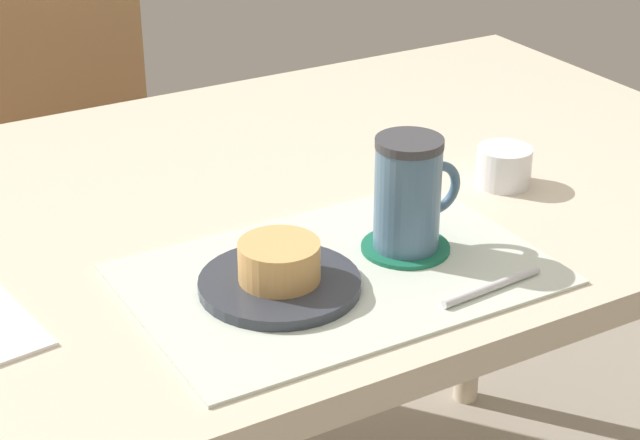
# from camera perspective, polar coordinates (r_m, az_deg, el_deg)

# --- Properties ---
(dining_table) EXTENTS (1.28, 0.82, 0.75)m
(dining_table) POSITION_cam_1_polar(r_m,az_deg,el_deg) (1.39, -1.13, -1.18)
(dining_table) COLOR beige
(dining_table) RESTS_ON ground_plane
(wooden_chair) EXTENTS (0.46, 0.46, 0.94)m
(wooden_chair) POSITION_cam_1_polar(r_m,az_deg,el_deg) (2.03, -13.53, 2.40)
(wooden_chair) COLOR #997047
(wooden_chair) RESTS_ON ground_plane
(placemat) EXTENTS (0.44, 0.30, 0.00)m
(placemat) POSITION_cam_1_polar(r_m,az_deg,el_deg) (1.15, 1.00, -2.92)
(placemat) COLOR silver
(placemat) RESTS_ON dining_table
(pastry_plate) EXTENTS (0.17, 0.17, 0.01)m
(pastry_plate) POSITION_cam_1_polar(r_m,az_deg,el_deg) (1.11, -2.16, -3.42)
(pastry_plate) COLOR #333842
(pastry_plate) RESTS_ON placemat
(pastry) EXTENTS (0.09, 0.09, 0.04)m
(pastry) POSITION_cam_1_polar(r_m,az_deg,el_deg) (1.10, -2.19, -2.21)
(pastry) COLOR #E0A860
(pastry) RESTS_ON pastry_plate
(coffee_coaster) EXTENTS (0.10, 0.10, 0.00)m
(coffee_coaster) POSITION_cam_1_polar(r_m,az_deg,el_deg) (1.19, 4.58, -1.47)
(coffee_coaster) COLOR #196B4C
(coffee_coaster) RESTS_ON placemat
(coffee_mug) EXTENTS (0.11, 0.07, 0.13)m
(coffee_mug) POSITION_cam_1_polar(r_m,az_deg,el_deg) (1.17, 4.79, 1.45)
(coffee_mug) COLOR slate
(coffee_mug) RESTS_ON coffee_coaster
(teaspoon) EXTENTS (0.13, 0.02, 0.01)m
(teaspoon) POSITION_cam_1_polar(r_m,az_deg,el_deg) (1.12, 9.15, -3.54)
(teaspoon) COLOR silver
(teaspoon) RESTS_ON placemat
(sugar_bowl) EXTENTS (0.07, 0.07, 0.05)m
(sugar_bowl) POSITION_cam_1_polar(r_m,az_deg,el_deg) (1.37, 9.77, 2.84)
(sugar_bowl) COLOR white
(sugar_bowl) RESTS_ON dining_table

